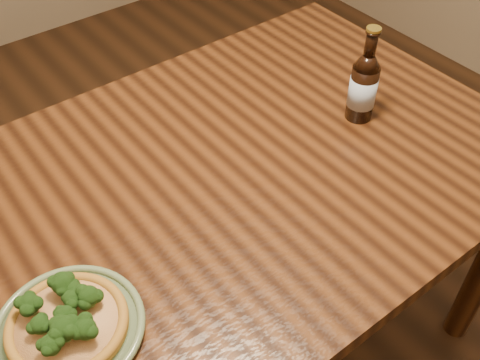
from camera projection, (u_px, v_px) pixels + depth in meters
table at (181, 227)px, 1.22m from camera, size 1.60×0.90×0.75m
plate at (69, 328)px, 0.93m from camera, size 0.25×0.25×0.02m
pizza at (66, 321)px, 0.91m from camera, size 0.20×0.20×0.07m
beer_bottle at (363, 86)px, 1.28m from camera, size 0.06×0.06×0.24m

